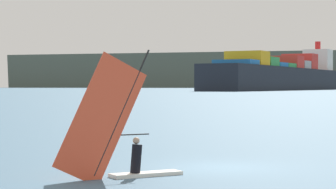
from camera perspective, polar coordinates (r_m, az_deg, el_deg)
The scene contains 4 objects.
ground_plane at distance 24.45m, azimuth 4.14°, elevation -6.02°, with size 4000.00×4000.00×0.00m, color #476B84.
windsurfer at distance 21.62m, azimuth -3.88°, elevation -3.94°, with size 3.24×3.35×4.26m.
cargo_ship at distance 446.07m, azimuth 9.59°, elevation 1.56°, with size 61.66×217.18×35.51m.
distant_headland at distance 1058.96m, azimuth 12.67°, elevation 1.85°, with size 1388.40×334.83×47.47m, color #4C564C.
Camera 1 is at (5.42, -23.67, 2.88)m, focal length 73.87 mm.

